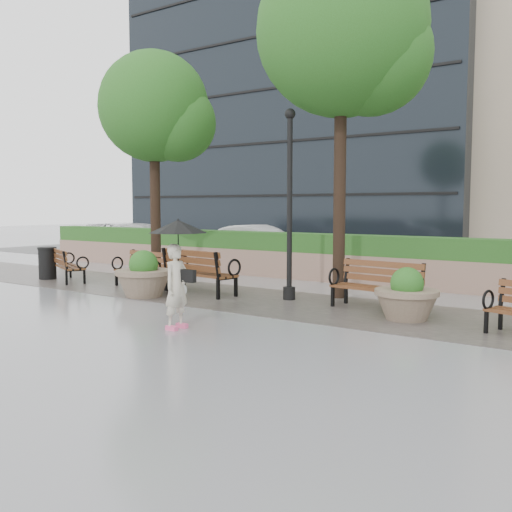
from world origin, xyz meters
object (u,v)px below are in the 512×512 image
Objects in this scene: planter_right at (407,299)px; lamppost at (290,217)px; car_left at (144,240)px; bench_3 at (376,296)px; planter_left at (144,279)px; trash_bin at (47,264)px; bench_1 at (143,277)px; pedestrian at (177,263)px; bench_0 at (68,272)px; bench_2 at (200,281)px; car_right at (259,245)px.

planter_right is 3.47m from lamppost.
planter_right is at bearing -128.50° from car_left.
car_left is at bearing 161.26° from bench_3.
planter_left is 6.16m from planter_right.
planter_left is at bearing -8.21° from trash_bin.
lamppost is (4.17, 0.58, 1.63)m from bench_1.
car_left is (-8.26, 7.94, 0.27)m from planter_left.
bench_3 is at bearing 144.71° from planter_right.
car_left is at bearing 150.78° from lamppost.
trash_bin is at bearing -178.85° from planter_right.
pedestrian is (3.08, -2.14, 0.72)m from planter_left.
bench_2 is at bearing -151.57° from bench_0.
bench_1 is at bearing 5.45° from trash_bin.
bench_2 is 5.55m from trash_bin.
trash_bin is (-3.62, -0.34, 0.17)m from bench_1.
bench_1 is 0.42× the size of car_right.
bench_2 is 4.05m from pedestrian.
planter_left is at bearing -146.25° from car_left.
bench_3 is 0.44× the size of car_right.
bench_1 is 0.43× the size of lamppost.
planter_left is at bearing 55.33° from pedestrian.
pedestrian is at bearing 133.68° from bench_2.
bench_3 is at bearing -165.90° from bench_2.
bench_3 is (9.03, 0.80, 0.02)m from bench_0.
trash_bin is (-4.74, 0.68, 0.01)m from planter_left.
car_left is (-3.52, 7.25, 0.25)m from trash_bin.
bench_1 reaches higher than bench_0.
bench_3 is at bearing 16.38° from planter_left.
trash_bin is at bearing 26.68° from bench_0.
bench_3 is 0.45× the size of lamppost.
car_right is at bearing -58.07° from bench_2.
car_right is (-8.31, 7.11, 0.33)m from planter_right.
bench_0 is 0.38× the size of car_left.
lamppost is at bearing 27.84° from planter_left.
planter_right is (6.09, 0.90, -0.04)m from planter_left.
bench_2 is at bearing 35.40° from pedestrian.
planter_left is at bearing -156.91° from bench_3.
trash_bin is at bearing -166.31° from bench_1.
planter_left is 0.30× the size of car_right.
pedestrian is (11.34, -10.08, 0.46)m from car_left.
bench_0 is 3.90m from planter_left.
trash_bin is at bearing 12.60° from bench_2.
trash_bin is 0.19× the size of car_left.
bench_0 is 9.07m from bench_3.
bench_1 is (2.71, 0.30, 0.01)m from bench_0.
trash_bin is at bearing 171.79° from planter_left.
bench_1 is at bearing -174.08° from car_right.
bench_3 is at bearing -127.83° from car_left.
bench_3 is 14.91m from car_left.
planter_right reaches higher than bench_3.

